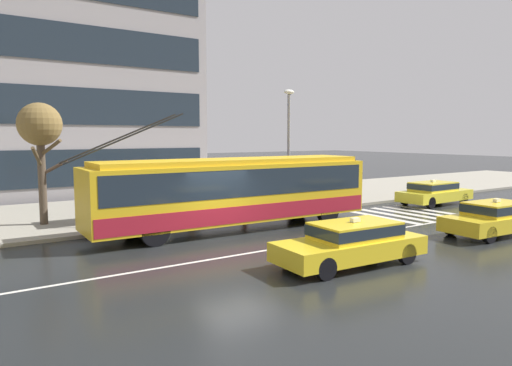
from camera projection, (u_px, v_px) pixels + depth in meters
ground_plane at (235, 245)px, 16.15m from camera, size 160.00×160.00×0.00m
sidewalk_slab at (144, 209)px, 23.64m from camera, size 80.00×10.00×0.14m
crosswalk_stripe_edge_near at (382, 217)px, 21.76m from camera, size 0.44×4.40×0.01m
crosswalk_stripe_inner_a at (394, 215)px, 22.25m from camera, size 0.44×4.40×0.01m
crosswalk_stripe_center at (407, 214)px, 22.75m from camera, size 0.44×4.40×0.01m
crosswalk_stripe_inner_b at (418, 212)px, 23.25m from camera, size 0.44×4.40×0.01m
crosswalk_stripe_edge_far at (430, 210)px, 23.74m from camera, size 0.44×4.40×0.01m
lane_centre_line at (254, 252)px, 15.16m from camera, size 72.00×0.14×0.01m
trolleybus at (235, 190)px, 18.82m from camera, size 12.59×2.70×4.64m
taxi_oncoming_near at (352, 241)px, 13.65m from camera, size 4.75×2.01×1.39m
taxi_ahead_of_bus at (434, 192)px, 25.75m from camera, size 4.65×1.90×1.39m
taxi_oncoming_far at (494, 217)px, 17.81m from camera, size 4.42×2.04×1.39m
bus_shelter at (138, 178)px, 20.37m from camera, size 3.97×1.76×2.40m
pedestrian_at_shelter at (245, 178)px, 23.69m from camera, size 1.20×1.20×1.97m
pedestrian_approaching_curb at (192, 191)px, 22.32m from camera, size 0.49×0.49×1.71m
pedestrian_walking_past at (133, 186)px, 18.93m from camera, size 1.47×1.47×2.03m
street_lamp at (289, 138)px, 23.31m from camera, size 0.60×0.32×5.98m
street_tree_bare at (40, 128)px, 18.90m from camera, size 1.86×1.91×5.02m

